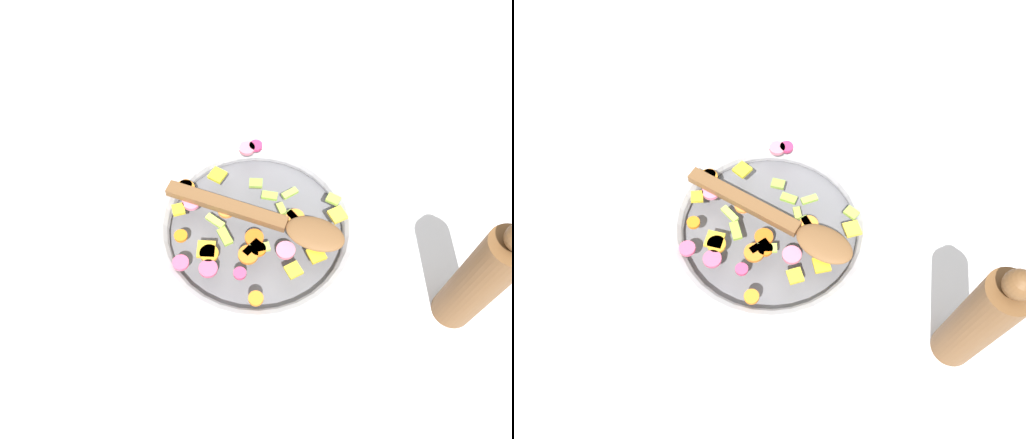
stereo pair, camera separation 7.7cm
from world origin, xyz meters
TOP-DOWN VIEW (x-y plane):
  - ground_plane at (0.00, 0.00)m, footprint 4.00×4.00m
  - skillet at (0.00, 0.00)m, footprint 0.37×0.37m
  - chopped_vegetables at (0.00, -0.02)m, footprint 0.28×0.29m
  - wooden_spoon at (0.02, 0.02)m, footprint 0.23×0.23m
  - pepper_mill at (0.24, 0.21)m, footprint 0.06×0.06m

SIDE VIEW (x-z plane):
  - ground_plane at x=0.00m, z-range 0.00..0.00m
  - skillet at x=0.00m, z-range 0.00..0.05m
  - chopped_vegetables at x=0.00m, z-range 0.05..0.06m
  - wooden_spoon at x=0.02m, z-range 0.06..0.07m
  - pepper_mill at x=0.24m, z-range -0.01..0.24m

